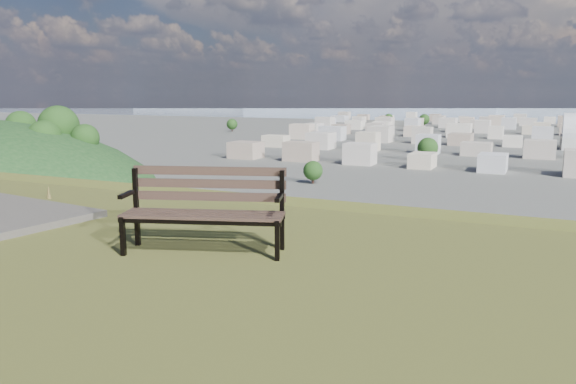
% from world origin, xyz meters
% --- Properties ---
extents(park_bench, '(1.67, 0.99, 0.84)m').
position_xyz_m(park_bench, '(-0.14, 1.58, 25.47)').
color(park_bench, '#423026').
rests_on(park_bench, hilltop_mesa).
extents(city_blocks, '(395.00, 361.00, 7.00)m').
position_xyz_m(city_blocks, '(0.00, 394.44, 3.50)').
color(city_blocks, beige).
rests_on(city_blocks, ground).
extents(city_trees, '(406.52, 387.20, 9.98)m').
position_xyz_m(city_trees, '(-26.39, 319.00, 4.83)').
color(city_trees, '#332019').
rests_on(city_trees, ground).
extents(bay_water, '(2400.00, 700.00, 0.12)m').
position_xyz_m(bay_water, '(0.00, 900.00, 0.00)').
color(bay_water, '#808FA3').
rests_on(bay_water, ground).
extents(far_hills, '(2050.00, 340.00, 60.00)m').
position_xyz_m(far_hills, '(-60.92, 1402.93, 25.47)').
color(far_hills, '#96A6BA').
rests_on(far_hills, ground).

